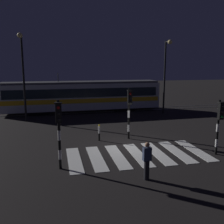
{
  "coord_description": "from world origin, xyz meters",
  "views": [
    {
      "loc": [
        -4.69,
        -14.47,
        4.99
      ],
      "look_at": [
        -0.05,
        4.1,
        1.4
      ],
      "focal_mm": 40.67,
      "sensor_mm": 36.0,
      "label": 1
    }
  ],
  "objects_px": {
    "street_lamp_trackside_left": "(23,67)",
    "bollard_island_edge": "(99,132)",
    "street_lamp_trackside_right": "(166,68)",
    "pedestrian_waiting_at_kerb": "(147,161)",
    "traffic_light_corner_near_right": "(219,119)",
    "tram": "(82,96)",
    "traffic_light_corner_near_left": "(59,125)",
    "traffic_light_median_centre": "(129,106)"
  },
  "relations": [
    {
      "from": "street_lamp_trackside_right",
      "to": "traffic_light_corner_near_right",
      "type": "bearing_deg",
      "value": -101.88
    },
    {
      "from": "pedestrian_waiting_at_kerb",
      "to": "traffic_light_median_centre",
      "type": "bearing_deg",
      "value": 79.37
    },
    {
      "from": "traffic_light_corner_near_right",
      "to": "tram",
      "type": "xyz_separation_m",
      "value": [
        -5.55,
        15.02,
        -0.29
      ]
    },
    {
      "from": "traffic_light_corner_near_left",
      "to": "pedestrian_waiting_at_kerb",
      "type": "xyz_separation_m",
      "value": [
        3.62,
        -2.01,
        -1.35
      ]
    },
    {
      "from": "traffic_light_corner_near_left",
      "to": "street_lamp_trackside_right",
      "type": "xyz_separation_m",
      "value": [
        11.14,
        11.97,
        2.41
      ]
    },
    {
      "from": "street_lamp_trackside_right",
      "to": "pedestrian_waiting_at_kerb",
      "type": "xyz_separation_m",
      "value": [
        -7.51,
        -13.98,
        -3.77
      ]
    },
    {
      "from": "traffic_light_corner_near_left",
      "to": "tram",
      "type": "distance_m",
      "value": 15.28
    },
    {
      "from": "street_lamp_trackside_left",
      "to": "bollard_island_edge",
      "type": "relative_size",
      "value": 6.8
    },
    {
      "from": "traffic_light_median_centre",
      "to": "tram",
      "type": "xyz_separation_m",
      "value": [
        -1.71,
        10.88,
        -0.51
      ]
    },
    {
      "from": "street_lamp_trackside_right",
      "to": "pedestrian_waiting_at_kerb",
      "type": "bearing_deg",
      "value": -118.26
    },
    {
      "from": "traffic_light_median_centre",
      "to": "bollard_island_edge",
      "type": "xyz_separation_m",
      "value": [
        -2.04,
        0.13,
        -1.7
      ]
    },
    {
      "from": "bollard_island_edge",
      "to": "traffic_light_median_centre",
      "type": "bearing_deg",
      "value": -3.52
    },
    {
      "from": "bollard_island_edge",
      "to": "street_lamp_trackside_left",
      "type": "bearing_deg",
      "value": 125.87
    },
    {
      "from": "street_lamp_trackside_left",
      "to": "tram",
      "type": "xyz_separation_m",
      "value": [
        5.52,
        3.57,
        -3.0
      ]
    },
    {
      "from": "traffic_light_corner_near_right",
      "to": "street_lamp_trackside_left",
      "type": "height_order",
      "value": "street_lamp_trackside_left"
    },
    {
      "from": "traffic_light_corner_near_right",
      "to": "street_lamp_trackside_right",
      "type": "xyz_separation_m",
      "value": [
        2.53,
        12.03,
        2.6
      ]
    },
    {
      "from": "traffic_light_median_centre",
      "to": "bollard_island_edge",
      "type": "height_order",
      "value": "traffic_light_median_centre"
    },
    {
      "from": "traffic_light_median_centre",
      "to": "bollard_island_edge",
      "type": "relative_size",
      "value": 3.09
    },
    {
      "from": "traffic_light_corner_near_left",
      "to": "traffic_light_median_centre",
      "type": "xyz_separation_m",
      "value": [
        4.77,
        4.08,
        0.03
      ]
    },
    {
      "from": "pedestrian_waiting_at_kerb",
      "to": "traffic_light_corner_near_left",
      "type": "bearing_deg",
      "value": 150.94
    },
    {
      "from": "traffic_light_median_centre",
      "to": "traffic_light_corner_near_right",
      "type": "height_order",
      "value": "traffic_light_median_centre"
    },
    {
      "from": "pedestrian_waiting_at_kerb",
      "to": "street_lamp_trackside_right",
      "type": "bearing_deg",
      "value": 61.74
    },
    {
      "from": "traffic_light_median_centre",
      "to": "pedestrian_waiting_at_kerb",
      "type": "distance_m",
      "value": 6.36
    },
    {
      "from": "tram",
      "to": "traffic_light_corner_near_right",
      "type": "bearing_deg",
      "value": -69.74
    },
    {
      "from": "traffic_light_median_centre",
      "to": "street_lamp_trackside_left",
      "type": "bearing_deg",
      "value": 134.71
    },
    {
      "from": "bollard_island_edge",
      "to": "traffic_light_corner_near_right",
      "type": "bearing_deg",
      "value": -36.0
    },
    {
      "from": "tram",
      "to": "pedestrian_waiting_at_kerb",
      "type": "xyz_separation_m",
      "value": [
        0.56,
        -16.97,
        -0.87
      ]
    },
    {
      "from": "traffic_light_corner_near_right",
      "to": "street_lamp_trackside_right",
      "type": "bearing_deg",
      "value": 78.12
    },
    {
      "from": "traffic_light_corner_near_right",
      "to": "tram",
      "type": "distance_m",
      "value": 16.02
    },
    {
      "from": "traffic_light_corner_near_left",
      "to": "bollard_island_edge",
      "type": "xyz_separation_m",
      "value": [
        2.73,
        4.21,
        -1.67
      ]
    },
    {
      "from": "traffic_light_corner_near_left",
      "to": "traffic_light_corner_near_right",
      "type": "relative_size",
      "value": 1.09
    },
    {
      "from": "traffic_light_median_centre",
      "to": "street_lamp_trackside_right",
      "type": "distance_m",
      "value": 10.41
    },
    {
      "from": "street_lamp_trackside_right",
      "to": "pedestrian_waiting_at_kerb",
      "type": "height_order",
      "value": "street_lamp_trackside_right"
    },
    {
      "from": "traffic_light_corner_near_right",
      "to": "street_lamp_trackside_left",
      "type": "bearing_deg",
      "value": 134.03
    },
    {
      "from": "traffic_light_median_centre",
      "to": "pedestrian_waiting_at_kerb",
      "type": "xyz_separation_m",
      "value": [
        -1.14,
        -6.1,
        -1.39
      ]
    },
    {
      "from": "pedestrian_waiting_at_kerb",
      "to": "bollard_island_edge",
      "type": "height_order",
      "value": "pedestrian_waiting_at_kerb"
    },
    {
      "from": "traffic_light_corner_near_right",
      "to": "street_lamp_trackside_right",
      "type": "height_order",
      "value": "street_lamp_trackside_right"
    },
    {
      "from": "traffic_light_corner_near_left",
      "to": "traffic_light_median_centre",
      "type": "relative_size",
      "value": 0.99
    },
    {
      "from": "street_lamp_trackside_right",
      "to": "bollard_island_edge",
      "type": "bearing_deg",
      "value": -137.31
    },
    {
      "from": "traffic_light_corner_near_right",
      "to": "street_lamp_trackside_left",
      "type": "distance_m",
      "value": 16.16
    },
    {
      "from": "street_lamp_trackside_right",
      "to": "bollard_island_edge",
      "type": "height_order",
      "value": "street_lamp_trackside_right"
    },
    {
      "from": "traffic_light_corner_near_right",
      "to": "pedestrian_waiting_at_kerb",
      "type": "relative_size",
      "value": 1.81
    }
  ]
}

